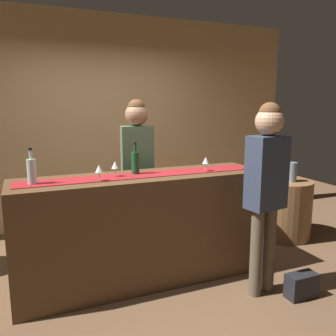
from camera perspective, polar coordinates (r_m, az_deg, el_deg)
The scene contains 14 objects.
ground_plane at distance 3.61m, azimuth -3.91°, elevation -17.58°, with size 10.00×10.00×0.00m, color brown.
back_wall at distance 5.03m, azimuth -11.20°, elevation 7.46°, with size 6.00×0.12×2.90m, color tan.
bar_counter at distance 3.39m, azimuth -4.02°, elevation -9.80°, with size 2.36×0.60×1.04m, color #543821.
counter_runner_cloth at distance 3.25m, azimuth -4.14°, elevation -1.13°, with size 2.24×0.28×0.01m, color maroon.
wine_bottle_green at distance 3.28m, azimuth -5.35°, elevation 0.92°, with size 0.07×0.07×0.30m.
wine_bottle_clear at distance 3.06m, azimuth -21.35°, elevation -0.45°, with size 0.07×0.07×0.30m.
wine_glass_near_customer at distance 3.18m, azimuth -8.63°, elevation 0.40°, with size 0.07×0.07×0.14m.
wine_glass_mid_counter at distance 3.42m, azimuth 6.17°, elevation 1.16°, with size 0.07×0.07×0.14m.
wine_glass_far_end at distance 3.02m, azimuth -11.19°, elevation -0.20°, with size 0.07×0.07×0.14m.
bartender at distance 3.83m, azimuth -5.04°, elevation 1.24°, with size 0.37×0.25×1.74m.
customer_sipping at distance 3.12m, azimuth 15.76°, elevation -1.72°, with size 0.37×0.25×1.71m.
round_side_table at distance 4.75m, azimuth 18.38°, elevation -6.29°, with size 0.68×0.68×0.74m, color brown.
vase_on_side_table at distance 4.60m, azimuth 19.50°, elevation -0.61°, with size 0.13×0.13×0.24m, color slate.
handbag at distance 3.46m, azimuth 20.92°, elevation -17.47°, with size 0.28×0.14×0.22m, color black.
Camera 1 is at (-1.01, -3.02, 1.69)m, focal length 37.37 mm.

